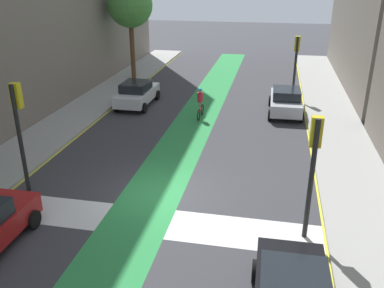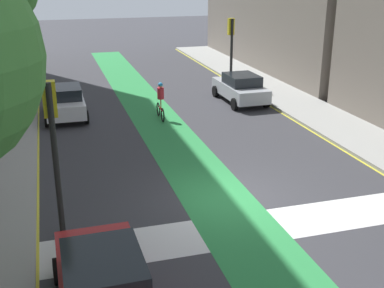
# 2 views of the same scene
# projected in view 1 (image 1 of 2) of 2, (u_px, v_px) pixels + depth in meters

# --- Properties ---
(ground_plane) EXTENTS (120.00, 120.00, 0.00)m
(ground_plane) POSITION_uv_depth(u_px,v_px,m) (163.00, 194.00, 16.17)
(ground_plane) COLOR #38383D
(bike_lane_paint) EXTENTS (2.40, 60.00, 0.01)m
(bike_lane_paint) POSITION_uv_depth(u_px,v_px,m) (153.00, 192.00, 16.24)
(bike_lane_paint) COLOR #2D8C47
(bike_lane_paint) RESTS_ON ground_plane
(crosswalk_band) EXTENTS (12.00, 1.80, 0.01)m
(crosswalk_band) POSITION_uv_depth(u_px,v_px,m) (148.00, 221.00, 14.36)
(crosswalk_band) COLOR silver
(crosswalk_band) RESTS_ON ground_plane
(curb_stripe_left) EXTENTS (0.16, 60.00, 0.01)m
(curb_stripe_left) POSITION_uv_depth(u_px,v_px,m) (24.00, 179.00, 17.26)
(curb_stripe_left) COLOR yellow
(curb_stripe_left) RESTS_ON ground_plane
(sidewalk_right) EXTENTS (3.00, 60.00, 0.15)m
(sidewalk_right) POSITION_uv_depth(u_px,v_px,m) (365.00, 212.00, 14.77)
(sidewalk_right) COLOR #9E9E99
(sidewalk_right) RESTS_ON ground_plane
(curb_stripe_right) EXTENTS (0.16, 60.00, 0.01)m
(curb_stripe_right) POSITION_uv_depth(u_px,v_px,m) (321.00, 210.00, 15.07)
(curb_stripe_right) COLOR yellow
(curb_stripe_right) RESTS_ON ground_plane
(traffic_signal_near_right) EXTENTS (0.35, 0.52, 4.08)m
(traffic_signal_near_right) POSITION_uv_depth(u_px,v_px,m) (314.00, 155.00, 12.56)
(traffic_signal_near_right) COLOR black
(traffic_signal_near_right) RESTS_ON ground_plane
(traffic_signal_near_left) EXTENTS (0.35, 0.52, 4.32)m
(traffic_signal_near_left) POSITION_uv_depth(u_px,v_px,m) (18.00, 118.00, 15.32)
(traffic_signal_near_left) COLOR black
(traffic_signal_near_left) RESTS_ON ground_plane
(traffic_signal_far_right) EXTENTS (0.35, 0.52, 4.23)m
(traffic_signal_far_right) POSITION_uv_depth(u_px,v_px,m) (296.00, 56.00, 26.72)
(traffic_signal_far_right) COLOR black
(traffic_signal_far_right) RESTS_ON ground_plane
(car_white_left_far) EXTENTS (2.04, 4.21, 1.57)m
(car_white_left_far) POSITION_uv_depth(u_px,v_px,m) (137.00, 93.00, 26.52)
(car_white_left_far) COLOR silver
(car_white_left_far) RESTS_ON ground_plane
(car_silver_right_far) EXTENTS (2.07, 4.23, 1.57)m
(car_silver_right_far) POSITION_uv_depth(u_px,v_px,m) (286.00, 101.00, 24.99)
(car_silver_right_far) COLOR #B2B7BF
(car_silver_right_far) RESTS_ON ground_plane
(cyclist_in_lane) EXTENTS (0.32, 1.73, 1.86)m
(cyclist_in_lane) POSITION_uv_depth(u_px,v_px,m) (200.00, 103.00, 24.08)
(cyclist_in_lane) COLOR black
(cyclist_in_lane) RESTS_ON ground_plane
(street_tree_far) EXTENTS (3.39, 3.39, 7.29)m
(street_tree_far) POSITION_uv_depth(u_px,v_px,m) (130.00, 5.00, 30.95)
(street_tree_far) COLOR brown
(street_tree_far) RESTS_ON sidewalk_left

